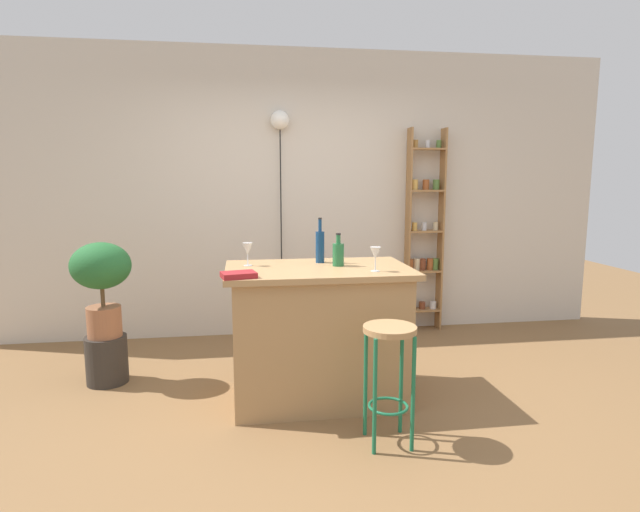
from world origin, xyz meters
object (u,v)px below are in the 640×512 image
bottle_sauce_amber (320,246)px  wine_glass_left (248,249)px  spice_shelf (424,233)px  potted_plant (101,277)px  pendant_globe_light (280,125)px  cookbook (239,275)px  bottle_vinegar (338,254)px  bar_stool (389,358)px  plant_stool (107,359)px  wine_glass_center (375,254)px

bottle_sauce_amber → wine_glass_left: (-0.53, -0.06, -0.01)m
spice_shelf → potted_plant: size_ratio=2.84×
pendant_globe_light → cookbook: bearing=-102.3°
bottle_sauce_amber → bottle_vinegar: 0.20m
cookbook → pendant_globe_light: bearing=65.0°
bar_stool → plant_stool: size_ratio=1.95×
wine_glass_center → cookbook: wine_glass_center is taller
bottle_sauce_amber → spice_shelf: bearing=45.8°
spice_shelf → bottle_sauce_amber: (-1.27, -1.31, 0.07)m
spice_shelf → cookbook: spice_shelf is taller
wine_glass_center → spice_shelf: bearing=60.8°
potted_plant → wine_glass_center: (1.92, -0.71, 0.24)m
bar_stool → cookbook: cookbook is taller
spice_shelf → bottle_vinegar: bearing=-128.4°
bottle_sauce_amber → potted_plant: bearing=169.4°
bar_stool → wine_glass_left: wine_glass_left is taller
plant_stool → pendant_globe_light: pendant_globe_light is taller
cookbook → plant_stool: bearing=129.6°
potted_plant → bottle_sauce_amber: bottle_sauce_amber is taller
bar_stool → bottle_sauce_amber: size_ratio=2.18×
spice_shelf → wine_glass_center: (-0.96, -1.72, 0.06)m
bar_stool → potted_plant: size_ratio=0.99×
bar_stool → wine_glass_left: 1.28m
bottle_sauce_amber → bottle_vinegar: bottle_sauce_amber is taller
potted_plant → bottle_vinegar: size_ratio=3.12×
bar_stool → spice_shelf: size_ratio=0.35×
bottle_vinegar → wine_glass_left: bottle_vinegar is taller
cookbook → bottle_vinegar: bearing=12.8°
bottle_vinegar → wine_glass_center: size_ratio=1.42×
bottle_vinegar → wine_glass_left: bearing=171.0°
pendant_globe_light → wine_glass_center: bearing=-74.2°
bar_stool → cookbook: 1.05m
bottle_sauce_amber → bottle_vinegar: size_ratio=1.42×
wine_glass_left → wine_glass_center: same height
bar_stool → cookbook: size_ratio=3.42×
potted_plant → plant_stool: bearing=0.0°
bottle_vinegar → plant_stool: bearing=164.9°
cookbook → bar_stool: bearing=-38.1°
bar_stool → cookbook: bearing=154.6°
pendant_globe_light → spice_shelf: bearing=-1.3°
plant_stool → potted_plant: (-0.00, 0.00, 0.65)m
wine_glass_center → pendant_globe_light: pendant_globe_light is taller
cookbook → spice_shelf: bearing=31.4°
wine_glass_left → plant_stool: bearing=161.5°
bottle_sauce_amber → wine_glass_center: size_ratio=2.01×
plant_stool → bottle_vinegar: size_ratio=1.58×
potted_plant → wine_glass_center: wine_glass_center is taller
spice_shelf → wine_glass_left: 2.26m
wine_glass_left → cookbook: wine_glass_left is taller
wine_glass_left → pendant_globe_light: size_ratio=0.07×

